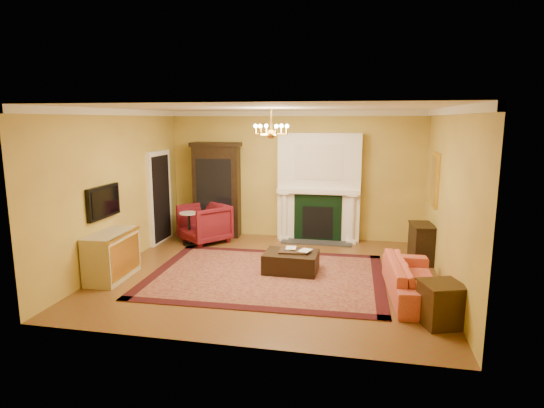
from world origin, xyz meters
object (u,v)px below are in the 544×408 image
(wingback_armchair, at_px, (204,221))
(leather_ottoman, at_px, (291,262))
(end_table, at_px, (441,305))
(coral_sofa, at_px, (414,273))
(pedestal_table, at_px, (189,226))
(commode, at_px, (112,256))
(china_cabinet, at_px, (217,192))
(console_table, at_px, (422,244))

(wingback_armchair, bearing_deg, leather_ottoman, 2.90)
(end_table, bearing_deg, leather_ottoman, 143.25)
(coral_sofa, bearing_deg, leather_ottoman, 65.70)
(wingback_armchair, relative_size, pedestal_table, 1.31)
(end_table, bearing_deg, commode, 171.55)
(china_cabinet, relative_size, commode, 1.92)
(commode, bearing_deg, console_table, 17.94)
(end_table, bearing_deg, wingback_armchair, 143.53)
(coral_sofa, distance_m, console_table, 1.89)
(wingback_armchair, xyz_separation_m, leather_ottoman, (2.29, -1.68, -0.29))
(coral_sofa, distance_m, leather_ottoman, 2.26)
(wingback_armchair, distance_m, end_table, 5.81)
(china_cabinet, height_order, coral_sofa, china_cabinet)
(wingback_armchair, bearing_deg, console_table, 32.03)
(console_table, height_order, leather_ottoman, console_table)
(commode, bearing_deg, pedestal_table, 74.96)
(wingback_armchair, relative_size, console_table, 1.31)
(china_cabinet, xyz_separation_m, console_table, (4.62, -1.24, -0.71))
(pedestal_table, height_order, leather_ottoman, pedestal_table)
(china_cabinet, relative_size, coral_sofa, 1.09)
(wingback_armchair, xyz_separation_m, commode, (-0.78, -2.64, -0.07))
(coral_sofa, relative_size, end_table, 3.43)
(coral_sofa, distance_m, end_table, 1.04)
(end_table, relative_size, leather_ottoman, 0.59)
(end_table, bearing_deg, coral_sofa, 104.41)
(pedestal_table, distance_m, console_table, 5.00)
(pedestal_table, relative_size, coral_sofa, 0.38)
(china_cabinet, bearing_deg, console_table, -20.12)
(console_table, bearing_deg, pedestal_table, 169.40)
(pedestal_table, distance_m, leather_ottoman, 2.91)
(coral_sofa, height_order, leather_ottoman, coral_sofa)
(coral_sofa, height_order, end_table, coral_sofa)
(commode, bearing_deg, leather_ottoman, 14.90)
(commode, bearing_deg, china_cabinet, 72.40)
(end_table, bearing_deg, pedestal_table, 147.32)
(wingback_armchair, distance_m, leather_ottoman, 2.85)
(coral_sofa, bearing_deg, wingback_armchair, 56.66)
(pedestal_table, height_order, commode, commode)
(commode, distance_m, console_table, 5.88)
(coral_sofa, xyz_separation_m, leather_ottoman, (-2.12, 0.77, -0.19))
(wingback_armchair, relative_size, leather_ottoman, 1.00)
(coral_sofa, relative_size, leather_ottoman, 2.04)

